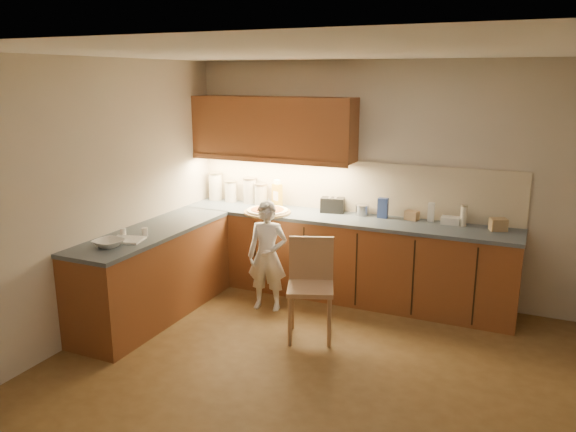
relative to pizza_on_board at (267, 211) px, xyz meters
The scene contains 24 objects.
room 2.06m from the pizza_on_board, 51.70° to the right, with size 4.54×4.50×2.62m.
l_counter 0.61m from the pizza_on_board, 44.28° to the right, with size 3.77×2.62×0.92m.
backsplash 0.98m from the pizza_on_board, 29.92° to the left, with size 3.75×0.02×0.58m, color beige.
upper_cabinets 0.96m from the pizza_on_board, 104.44° to the left, with size 1.95×0.36×0.73m.
pizza_on_board is the anchor object (origin of this frame).
child 0.64m from the pizza_on_board, 64.13° to the right, with size 0.43×0.28×1.17m, color silver.
wooden_chair 1.30m from the pizza_on_board, 44.70° to the right, with size 0.55×0.55×0.95m.
mixing_bowl 1.89m from the pizza_on_board, 113.51° to the right, with size 0.26×0.26×0.06m, color white.
canister_a 0.99m from the pizza_on_board, 157.59° to the left, with size 0.17×0.17×0.35m.
canister_b 0.77m from the pizza_on_board, 152.29° to the left, with size 0.15×0.15×0.26m.
canister_c 0.59m from the pizza_on_board, 138.17° to the left, with size 0.17×0.17×0.31m.
canister_d 0.46m from the pizza_on_board, 126.40° to the left, with size 0.16×0.16×0.26m.
oil_jug 0.37m from the pizza_on_board, 96.89° to the left, with size 0.13×0.12×0.32m.
toaster 0.74m from the pizza_on_board, 27.82° to the left, with size 0.29×0.19×0.17m.
steel_pot 1.06m from the pizza_on_board, 19.46° to the left, with size 0.15×0.15×0.12m.
blue_box 1.29m from the pizza_on_board, 15.08° to the left, with size 0.11×0.08×0.22m, color #2E448C.
card_box_a 1.59m from the pizza_on_board, 13.30° to the left, with size 0.14×0.10×0.10m, color #9E7A55.
white_bottle 1.79m from the pizza_on_board, 12.33° to the left, with size 0.07×0.07×0.20m, color white.
flat_pack 1.99m from the pizza_on_board, 10.41° to the left, with size 0.19×0.13×0.08m, color silver.
tall_jar 2.12m from the pizza_on_board, ahead, with size 0.07×0.07×0.22m.
card_box_b 2.45m from the pizza_on_board, ahead, with size 0.16×0.12×0.12m, color tan.
dough_cloth 1.68m from the pizza_on_board, 115.50° to the right, with size 0.29×0.23×0.02m, color white.
spice_jar_a 1.65m from the pizza_on_board, 121.73° to the right, with size 0.06×0.06×0.07m, color white.
spice_jar_b 1.48m from the pizza_on_board, 117.18° to the right, with size 0.06×0.06×0.08m, color silver.
Camera 1 is at (1.54, -4.00, 2.43)m, focal length 35.00 mm.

